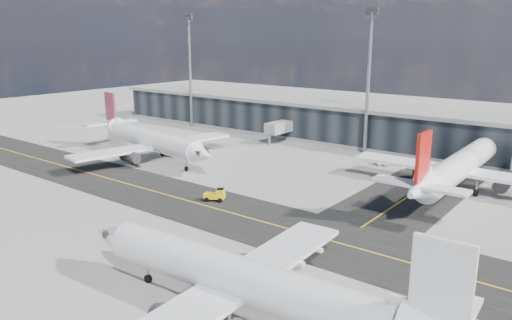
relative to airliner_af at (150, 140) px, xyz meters
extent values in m
plane|color=gray|center=(31.09, -17.69, -3.85)|extent=(300.00, 300.00, 0.00)
cube|color=black|center=(31.09, -13.69, -3.84)|extent=(180.00, 14.00, 0.02)
cube|color=black|center=(49.09, 17.31, -3.84)|extent=(14.00, 50.00, 0.02)
cube|color=yellow|center=(31.09, -13.69, -3.82)|extent=(180.00, 0.25, 0.01)
cube|color=yellow|center=(49.09, 17.31, -3.82)|extent=(0.25, 50.00, 0.01)
cube|color=black|center=(31.09, 37.31, 0.15)|extent=(150.00, 12.00, 8.00)
cube|color=gray|center=(31.09, 37.31, 4.55)|extent=(152.00, 13.00, 0.80)
cube|color=gray|center=(31.09, 37.31, -3.45)|extent=(150.00, 12.20, 0.80)
cube|color=gray|center=(11.09, 29.31, -0.35)|extent=(3.00, 10.00, 2.40)
cylinder|color=gray|center=(11.09, 24.31, -2.65)|extent=(0.60, 0.60, 2.40)
cylinder|color=gray|center=(-18.91, 30.31, 10.15)|extent=(0.70, 0.70, 28.00)
cube|color=#2D2D30|center=(-18.91, 30.31, 24.35)|extent=(2.50, 0.50, 1.40)
cylinder|color=gray|center=(31.09, 30.31, 10.15)|extent=(0.70, 0.70, 28.00)
cube|color=#2D2D30|center=(31.09, 30.31, 24.35)|extent=(2.50, 0.50, 1.40)
cylinder|color=white|center=(0.58, -0.10, 0.07)|extent=(29.61, 8.99, 3.92)
cone|color=white|center=(16.97, -3.01, 0.07)|extent=(5.50, 4.71, 3.92)
cone|color=white|center=(-16.29, 2.89, 0.66)|extent=(6.47, 4.88, 3.92)
cube|color=white|center=(1.55, -0.27, -0.91)|extent=(10.64, 33.63, 0.49)
cylinder|color=#2D2D30|center=(3.54, 5.34, -1.99)|extent=(4.44, 2.94, 2.25)
cylinder|color=#2D2D30|center=(1.49, -6.23, -1.99)|extent=(4.44, 2.94, 2.25)
cube|color=silver|center=(3.54, 5.34, -1.21)|extent=(2.00, 0.73, 0.78)
cube|color=silver|center=(1.49, -6.23, -1.21)|extent=(2.00, 0.73, 0.78)
cube|color=#752C48|center=(-15.80, 2.80, 4.77)|extent=(4.13, 1.15, 6.07)
cube|color=white|center=(-16.29, 2.89, 1.24)|extent=(4.75, 12.05, 0.34)
cube|color=#2D2D30|center=(16.49, -2.93, 0.46)|extent=(2.30, 2.46, 0.69)
cylinder|color=gray|center=(12.15, -2.16, -2.67)|extent=(0.27, 0.27, 1.96)
cylinder|color=black|center=(12.15, -2.16, -3.41)|extent=(0.93, 0.49, 0.88)
cylinder|color=black|center=(0.13, 2.96, -3.31)|extent=(1.15, 0.67, 1.08)
cylinder|color=black|center=(-0.89, -2.82, -3.31)|extent=(1.15, 0.67, 1.08)
cylinder|color=white|center=(54.02, 15.44, 0.20)|extent=(4.34, 30.39, 4.05)
cone|color=white|center=(53.85, 32.64, 0.20)|extent=(4.10, 5.10, 4.05)
cone|color=white|center=(54.19, -2.26, 0.81)|extent=(4.11, 6.11, 4.05)
cube|color=white|center=(54.01, 16.46, -0.81)|extent=(34.45, 5.39, 0.51)
cylinder|color=#2D2D30|center=(47.93, 17.41, -1.93)|extent=(2.37, 4.27, 2.33)
cylinder|color=#2D2D30|center=(60.07, 17.53, -1.93)|extent=(2.37, 4.27, 2.33)
cube|color=silver|center=(47.93, 17.41, -1.12)|extent=(0.42, 2.03, 0.81)
cube|color=silver|center=(60.07, 17.53, -1.12)|extent=(0.42, 2.03, 0.81)
cube|color=red|center=(54.19, -1.75, 5.05)|extent=(0.50, 4.25, 6.27)
cube|color=white|center=(54.19, -2.26, 1.41)|extent=(12.17, 2.95, 0.35)
cube|color=#2D2D30|center=(53.86, 32.14, 0.60)|extent=(2.25, 2.04, 0.71)
cylinder|color=gray|center=(53.90, 27.58, -2.63)|extent=(0.25, 0.25, 2.02)
cylinder|color=black|center=(53.90, 27.58, -3.39)|extent=(0.36, 0.91, 0.91)
cylinder|color=black|center=(50.99, 14.40, -3.29)|extent=(0.52, 1.12, 1.11)
cylinder|color=black|center=(57.06, 14.46, -3.29)|extent=(0.52, 1.12, 1.11)
cylinder|color=silver|center=(50.32, -33.10, -0.06)|extent=(28.55, 5.35, 3.78)
cone|color=silver|center=(34.27, -33.99, -0.06)|extent=(4.93, 4.04, 3.78)
cube|color=silver|center=(49.38, -33.15, -1.01)|extent=(6.50, 32.38, 0.47)
cylinder|color=#2D2D30|center=(48.12, -27.54, -2.05)|extent=(4.09, 2.39, 2.18)
cube|color=silver|center=(48.75, -38.87, -1.29)|extent=(1.91, 0.48, 0.76)
cube|color=silver|center=(48.12, -27.54, -1.29)|extent=(1.91, 0.48, 0.76)
cube|color=silver|center=(66.38, -32.21, 4.48)|extent=(3.99, 0.64, 5.87)
cube|color=#2D2D30|center=(34.74, -33.96, 0.31)|extent=(2.00, 2.18, 0.66)
cylinder|color=gray|center=(38.99, -33.73, -2.71)|extent=(0.24, 0.24, 1.89)
cylinder|color=black|center=(38.99, -33.73, -3.42)|extent=(0.87, 0.38, 0.85)
cylinder|color=black|center=(51.11, -30.22, -3.33)|extent=(1.07, 0.53, 1.04)
cube|color=yellow|center=(27.29, -11.31, -3.09)|extent=(3.36, 2.68, 0.71)
cube|color=yellow|center=(28.10, -10.88, -2.43)|extent=(1.60, 1.69, 0.91)
cube|color=black|center=(28.10, -10.88, -2.07)|extent=(1.49, 1.60, 0.25)
cylinder|color=black|center=(27.88, -10.25, -3.49)|extent=(0.75, 0.56, 0.71)
cylinder|color=black|center=(28.50, -11.42, -3.49)|extent=(0.75, 0.56, 0.71)
cylinder|color=black|center=(26.09, -11.20, -3.49)|extent=(0.75, 0.56, 0.71)
cylinder|color=black|center=(26.70, -12.37, -3.49)|extent=(0.75, 0.56, 0.71)
imported|color=white|center=(37.61, 24.54, -3.08)|extent=(4.71, 6.07, 1.53)
camera|label=1|loc=(74.81, -62.54, 19.89)|focal=35.00mm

